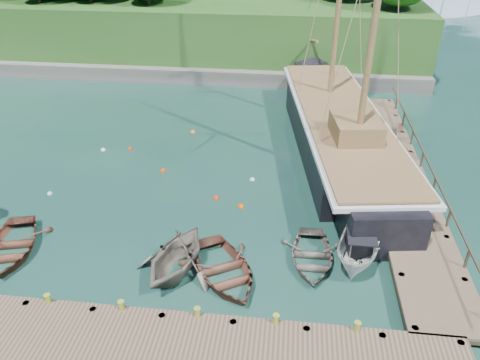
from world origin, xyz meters
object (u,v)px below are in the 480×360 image
object	(u,v)px
rowboat_2	(224,276)
schooner	(339,136)
rowboat_1	(177,272)
rowboat_3	(311,262)
rowboat_0	(13,252)
cabin_boat_white	(358,260)

from	to	relation	value
rowboat_2	schooner	distance (m)	13.91
rowboat_1	schooner	size ratio (longest dim) A/B	0.15
rowboat_1	rowboat_3	distance (m)	6.15
rowboat_0	rowboat_3	distance (m)	14.10
rowboat_0	schooner	bearing A→B (deg)	22.04
rowboat_2	rowboat_0	bearing A→B (deg)	147.53
cabin_boat_white	schooner	distance (m)	10.88
cabin_boat_white	rowboat_3	bearing A→B (deg)	-154.52
rowboat_0	cabin_boat_white	xyz separation A→B (m)	(16.21, 1.31, 0.00)
rowboat_2	schooner	world-z (taller)	schooner
rowboat_1	schooner	world-z (taller)	schooner
rowboat_0	cabin_boat_white	size ratio (longest dim) A/B	0.98
rowboat_2	schooner	xyz separation A→B (m)	(5.73, 12.62, 1.15)
rowboat_3	cabin_boat_white	bearing A→B (deg)	9.22
rowboat_1	rowboat_0	bearing A→B (deg)	-167.85
rowboat_2	cabin_boat_white	world-z (taller)	cabin_boat_white
rowboat_2	rowboat_3	size ratio (longest dim) A/B	1.16
cabin_boat_white	rowboat_1	bearing A→B (deg)	-151.92
rowboat_0	schooner	distance (m)	20.06
rowboat_0	rowboat_2	xyz separation A→B (m)	(10.21, -0.49, 0.00)
rowboat_0	rowboat_2	distance (m)	10.22
rowboat_3	schooner	size ratio (longest dim) A/B	0.14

